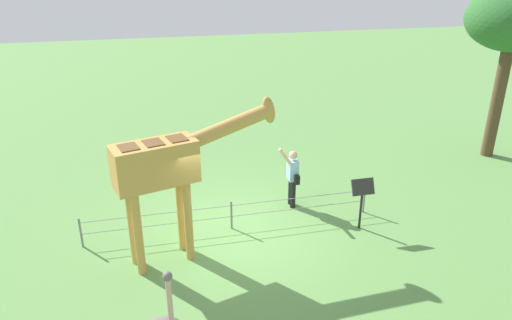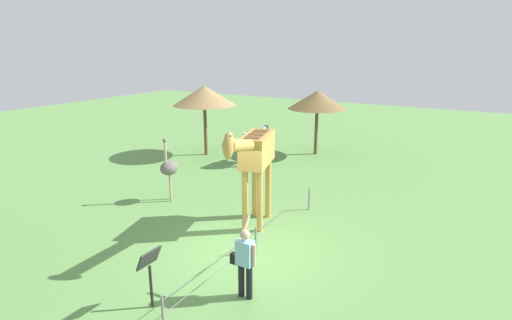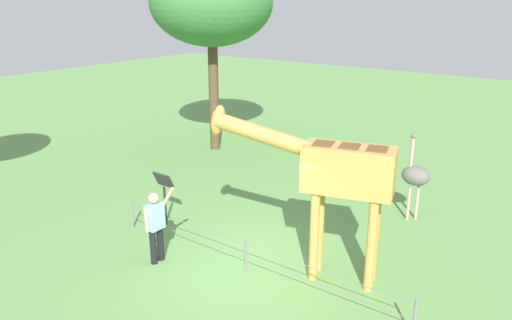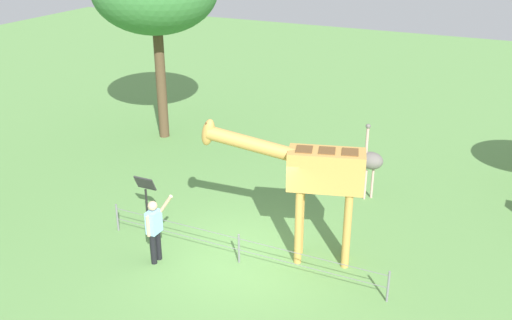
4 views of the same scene
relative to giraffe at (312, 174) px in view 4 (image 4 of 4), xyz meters
The scene contains 6 objects.
ground_plane 2.71m from the giraffe, 24.78° to the left, with size 60.00×60.00×0.00m, color #60934C.
giraffe is the anchor object (origin of this frame).
visitor 3.82m from the giraffe, 27.09° to the left, with size 0.57×0.58×1.76m.
ostrich 3.84m from the giraffe, 96.80° to the right, with size 0.70×0.56×2.25m.
info_sign 4.67m from the giraffe, ahead, with size 0.56×0.21×1.32m.
wire_fence 2.46m from the giraffe, 31.37° to the left, with size 7.05×0.05×0.75m.
Camera 4 is at (-5.26, 10.45, 7.57)m, focal length 40.42 mm.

